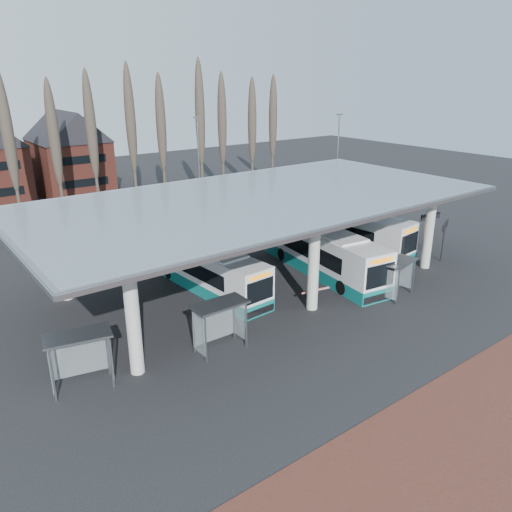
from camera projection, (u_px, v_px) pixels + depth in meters
ground at (340, 323)px, 30.14m from camera, size 140.00×140.00×0.00m
station_canopy at (260, 205)px, 34.16m from camera, size 32.00×16.00×6.34m
poplar_row at (113, 129)px, 51.79m from camera, size 45.10×1.10×14.50m
lamp_post_b at (199, 165)px, 51.15m from camera, size 0.80×0.16×10.17m
lamp_post_c at (337, 159)px, 54.62m from camera, size 0.80×0.16×10.17m
bus_1 at (206, 269)px, 34.52m from camera, size 3.07×11.41×3.14m
bus_2 at (322, 251)px, 37.37m from camera, size 4.40×12.78×3.48m
bus_3 at (342, 230)px, 42.57m from camera, size 4.11×12.83×3.50m
shelter_0 at (79, 348)px, 23.41m from camera, size 3.30×2.15×2.83m
shelter_1 at (218, 315)px, 26.65m from camera, size 3.01×1.52×2.79m
shelter_2 at (397, 270)px, 33.17m from camera, size 2.97×1.91×2.55m
info_sign_0 at (445, 228)px, 39.21m from camera, size 2.04×0.99×3.24m
info_sign_1 at (430, 219)px, 41.91m from camera, size 2.12×0.44×3.17m
barrier at (314, 291)px, 32.55m from camera, size 2.11×0.75×1.06m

